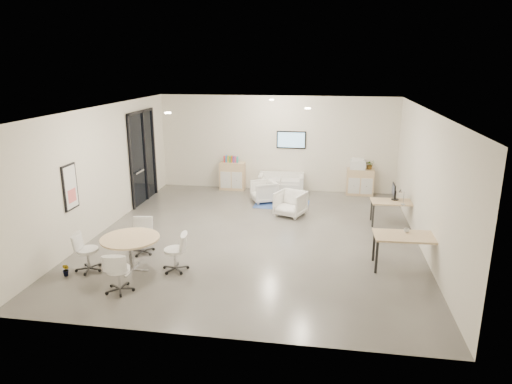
{
  "coord_description": "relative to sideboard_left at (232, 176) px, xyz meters",
  "views": [
    {
      "loc": [
        1.71,
        -10.71,
        4.25
      ],
      "look_at": [
        -0.05,
        0.4,
        1.05
      ],
      "focal_mm": 32.0,
      "sensor_mm": 36.0,
      "label": 1
    }
  ],
  "objects": [
    {
      "name": "round_table",
      "position": [
        -0.78,
        -6.63,
        0.18
      ],
      "size": [
        1.22,
        1.22,
        0.74
      ],
      "color": "tan",
      "rests_on": "room_shell"
    },
    {
      "name": "armchair_right",
      "position": [
        2.22,
        -2.5,
        -0.08
      ],
      "size": [
        0.97,
        0.94,
        0.78
      ],
      "primitive_type": "imported",
      "rotation": [
        0.0,
        0.0,
        -0.37
      ],
      "color": "beige",
      "rests_on": "room_shell"
    },
    {
      "name": "books",
      "position": [
        -0.04,
        0.0,
        0.59
      ],
      "size": [
        0.49,
        0.14,
        0.22
      ],
      "color": "red",
      "rests_on": "sideboard_left"
    },
    {
      "name": "plant_floor",
      "position": [
        -2.01,
        -7.1,
        -0.41
      ],
      "size": [
        0.23,
        0.31,
        0.12
      ],
      "primitive_type": "imported",
      "rotation": [
        0.0,
        0.0,
        -0.33
      ],
      "color": "#3F7F3F",
      "rests_on": "room_shell"
    },
    {
      "name": "printer",
      "position": [
        4.21,
        0.01,
        0.57
      ],
      "size": [
        0.51,
        0.44,
        0.35
      ],
      "rotation": [
        0.0,
        0.0,
        -0.05
      ],
      "color": "white",
      "rests_on": "sideboard_right"
    },
    {
      "name": "meeting_chairs",
      "position": [
        -0.78,
        -6.63,
        -0.06
      ],
      "size": [
        2.47,
        2.47,
        0.82
      ],
      "color": "white",
      "rests_on": "room_shell"
    },
    {
      "name": "loveseat",
      "position": [
        1.7,
        -0.13,
        -0.17
      ],
      "size": [
        1.54,
        0.83,
        0.56
      ],
      "rotation": [
        0.0,
        0.0,
        0.05
      ],
      "color": "beige",
      "rests_on": "room_shell"
    },
    {
      "name": "artwork",
      "position": [
        -2.48,
        -5.85,
        1.07
      ],
      "size": [
        0.05,
        0.54,
        1.04
      ],
      "color": "black",
      "rests_on": "room_shell"
    },
    {
      "name": "sideboard_left",
      "position": [
        0.0,
        0.0,
        0.0
      ],
      "size": [
        0.85,
        0.44,
        0.95
      ],
      "color": "tan",
      "rests_on": "room_shell"
    },
    {
      "name": "desk_rear",
      "position": [
        5.07,
        -2.83,
        0.12
      ],
      "size": [
        1.3,
        0.69,
        0.66
      ],
      "rotation": [
        0.0,
        0.0,
        0.04
      ],
      "color": "tan",
      "rests_on": "room_shell"
    },
    {
      "name": "cup",
      "position": [
        4.95,
        -5.45,
        0.34
      ],
      "size": [
        0.14,
        0.12,
        0.11
      ],
      "primitive_type": "imported",
      "rotation": [
        0.0,
        0.0,
        0.36
      ],
      "color": "white",
      "rests_on": "desk_front"
    },
    {
      "name": "monitor",
      "position": [
        5.03,
        -2.68,
        0.42
      ],
      "size": [
        0.2,
        0.5,
        0.44
      ],
      "color": "black",
      "rests_on": "desk_rear"
    },
    {
      "name": "glass_door",
      "position": [
        -2.46,
        -1.75,
        1.03
      ],
      "size": [
        0.09,
        1.9,
        2.85
      ],
      "color": "black",
      "rests_on": "room_shell"
    },
    {
      "name": "armchair_left",
      "position": [
        1.28,
        -1.29,
        -0.11
      ],
      "size": [
        0.91,
        0.94,
        0.74
      ],
      "primitive_type": "imported",
      "rotation": [
        0.0,
        0.0,
        -1.13
      ],
      "color": "beige",
      "rests_on": "room_shell"
    },
    {
      "name": "desk_front",
      "position": [
        4.98,
        -5.63,
        0.2
      ],
      "size": [
        1.48,
        0.78,
        0.76
      ],
      "rotation": [
        0.0,
        0.0,
        0.04
      ],
      "color": "tan",
      "rests_on": "room_shell"
    },
    {
      "name": "plant_cabinet",
      "position": [
        4.6,
        0.02,
        0.52
      ],
      "size": [
        0.28,
        0.31,
        0.24
      ],
      "primitive_type": "imported",
      "rotation": [
        0.0,
        0.0,
        -0.0
      ],
      "color": "#3F7F3F",
      "rests_on": "sideboard_right"
    },
    {
      "name": "wall_tv",
      "position": [
        1.99,
        0.21,
        1.28
      ],
      "size": [
        0.98,
        0.06,
        0.58
      ],
      "color": "black",
      "rests_on": "room_shell"
    },
    {
      "name": "blue_rug",
      "position": [
        1.87,
        -1.48,
        -0.47
      ],
      "size": [
        1.69,
        1.16,
        0.01
      ],
      "primitive_type": "cube",
      "rotation": [
        0.0,
        0.0,
        -0.04
      ],
      "color": "#315396",
      "rests_on": "room_shell"
    },
    {
      "name": "ceiling_spots",
      "position": [
        1.29,
        -3.42,
        2.71
      ],
      "size": [
        3.14,
        4.14,
        0.03
      ],
      "color": "#FFEAC6",
      "rests_on": "room_shell"
    },
    {
      "name": "sideboard_right",
      "position": [
        4.32,
        0.01,
        -0.04
      ],
      "size": [
        0.88,
        0.43,
        0.88
      ],
      "color": "tan",
      "rests_on": "room_shell"
    },
    {
      "name": "room_shell",
      "position": [
        1.49,
        -4.25,
        1.13
      ],
      "size": [
        9.6,
        10.6,
        4.8
      ],
      "color": "#53504C",
      "rests_on": "ground"
    }
  ]
}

